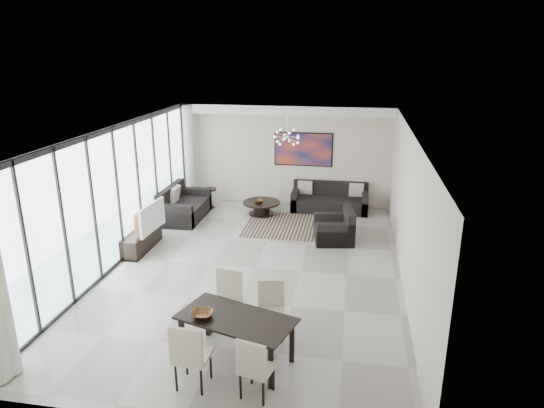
% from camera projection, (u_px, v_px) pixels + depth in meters
% --- Properties ---
extents(room_shell, '(6.00, 9.00, 2.90)m').
position_uv_depth(room_shell, '(277.00, 204.00, 9.69)').
color(room_shell, '#A8A39B').
rests_on(room_shell, ground).
extents(window_wall, '(0.37, 8.95, 2.90)m').
position_uv_depth(window_wall, '(122.00, 195.00, 10.22)').
color(window_wall, white).
rests_on(window_wall, floor).
extents(soffit, '(5.98, 0.40, 0.26)m').
position_uv_depth(soffit, '(286.00, 110.00, 13.38)').
color(soffit, white).
rests_on(soffit, room_shell).
extents(painting, '(1.68, 0.04, 0.98)m').
position_uv_depth(painting, '(303.00, 149.00, 13.81)').
color(painting, '#C5481B').
rests_on(painting, room_shell).
extents(chandelier, '(0.66, 0.66, 0.71)m').
position_uv_depth(chandelier, '(287.00, 137.00, 11.78)').
color(chandelier, silver).
rests_on(chandelier, room_shell).
extents(rug, '(2.54, 1.96, 0.01)m').
position_uv_depth(rug, '(295.00, 226.00, 12.56)').
color(rug, black).
rests_on(rug, floor).
extents(coffee_table, '(1.03, 1.03, 0.36)m').
position_uv_depth(coffee_table, '(262.00, 207.00, 13.42)').
color(coffee_table, black).
rests_on(coffee_table, floor).
extents(bowl_coffee, '(0.27, 0.27, 0.07)m').
position_uv_depth(bowl_coffee, '(259.00, 201.00, 13.30)').
color(bowl_coffee, brown).
rests_on(bowl_coffee, coffee_table).
extents(sofa_main, '(2.13, 0.87, 0.77)m').
position_uv_depth(sofa_main, '(330.00, 201.00, 13.73)').
color(sofa_main, black).
rests_on(sofa_main, floor).
extents(loveseat, '(0.99, 1.75, 0.88)m').
position_uv_depth(loveseat, '(183.00, 208.00, 13.08)').
color(loveseat, black).
rests_on(loveseat, floor).
extents(armchair, '(1.04, 1.08, 0.79)m').
position_uv_depth(armchair, '(335.00, 230.00, 11.55)').
color(armchair, black).
rests_on(armchair, floor).
extents(side_table, '(0.41, 0.41, 0.57)m').
position_uv_depth(side_table, '(209.00, 195.00, 13.93)').
color(side_table, black).
rests_on(side_table, floor).
extents(tv_console, '(0.40, 1.43, 0.45)m').
position_uv_depth(tv_console, '(142.00, 240.00, 11.09)').
color(tv_console, black).
rests_on(tv_console, floor).
extents(television, '(0.22, 1.14, 0.65)m').
position_uv_depth(television, '(148.00, 217.00, 10.96)').
color(television, gray).
rests_on(television, tv_console).
extents(dining_table, '(1.86, 1.32, 0.70)m').
position_uv_depth(dining_table, '(236.00, 323.00, 7.06)').
color(dining_table, black).
rests_on(dining_table, floor).
extents(dining_chair_sw, '(0.49, 0.49, 1.00)m').
position_uv_depth(dining_chair_sw, '(190.00, 353.00, 6.44)').
color(dining_chair_sw, beige).
rests_on(dining_chair_sw, floor).
extents(dining_chair_se, '(0.51, 0.51, 0.91)m').
position_uv_depth(dining_chair_se, '(254.00, 365.00, 6.28)').
color(dining_chair_se, beige).
rests_on(dining_chair_se, floor).
extents(dining_chair_nw, '(0.52, 0.52, 0.99)m').
position_uv_depth(dining_chair_nw, '(227.00, 295.00, 7.94)').
color(dining_chair_nw, beige).
rests_on(dining_chair_nw, floor).
extents(dining_chair_ne, '(0.49, 0.49, 0.91)m').
position_uv_depth(dining_chair_ne, '(271.00, 305.00, 7.73)').
color(dining_chair_ne, beige).
rests_on(dining_chair_ne, floor).
extents(bowl_dining, '(0.32, 0.32, 0.08)m').
position_uv_depth(bowl_dining, '(202.00, 314.00, 7.05)').
color(bowl_dining, brown).
rests_on(bowl_dining, dining_table).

